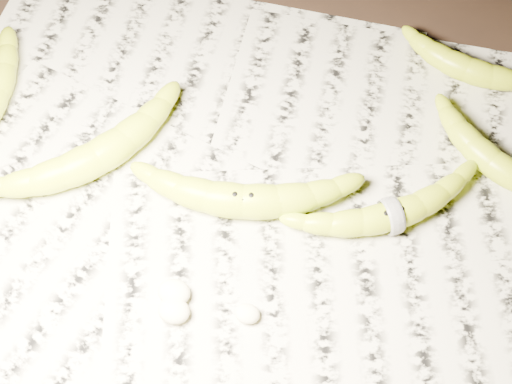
% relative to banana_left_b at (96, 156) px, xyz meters
% --- Properties ---
extents(ground, '(3.00, 3.00, 0.00)m').
position_rel_banana_left_b_xyz_m(ground, '(0.17, -0.02, -0.03)').
color(ground, black).
rests_on(ground, ground).
extents(newspaper_patch, '(0.90, 0.70, 0.01)m').
position_rel_banana_left_b_xyz_m(newspaper_patch, '(0.19, -0.03, -0.03)').
color(newspaper_patch, '#BBB7A0').
rests_on(newspaper_patch, ground).
extents(banana_left_b, '(0.19, 0.21, 0.04)m').
position_rel_banana_left_b_xyz_m(banana_left_b, '(0.00, 0.00, 0.00)').
color(banana_left_b, '#B4CF19').
rests_on(banana_left_b, newspaper_patch).
extents(banana_center, '(0.23, 0.11, 0.04)m').
position_rel_banana_left_b_xyz_m(banana_center, '(0.18, -0.01, -0.00)').
color(banana_center, '#B4CF19').
rests_on(banana_center, newspaper_patch).
extents(banana_taped, '(0.20, 0.15, 0.03)m').
position_rel_banana_left_b_xyz_m(banana_taped, '(0.33, 0.02, -0.00)').
color(banana_taped, '#B4CF19').
rests_on(banana_taped, newspaper_patch).
extents(banana_upper_a, '(0.18, 0.14, 0.03)m').
position_rel_banana_left_b_xyz_m(banana_upper_a, '(0.43, 0.11, -0.00)').
color(banana_upper_a, '#B4CF19').
rests_on(banana_upper_a, newspaper_patch).
extents(banana_upper_b, '(0.17, 0.08, 0.03)m').
position_rel_banana_left_b_xyz_m(banana_upper_b, '(0.39, 0.24, -0.00)').
color(banana_upper_b, '#B4CF19').
rests_on(banana_upper_b, newspaper_patch).
extents(measuring_tape, '(0.03, 0.04, 0.04)m').
position_rel_banana_left_b_xyz_m(measuring_tape, '(0.33, 0.02, -0.00)').
color(measuring_tape, white).
rests_on(measuring_tape, newspaper_patch).
extents(flesh_chunk_a, '(0.03, 0.03, 0.02)m').
position_rel_banana_left_b_xyz_m(flesh_chunk_a, '(0.13, -0.13, -0.01)').
color(flesh_chunk_a, '#FFF2C5').
rests_on(flesh_chunk_a, newspaper_patch).
extents(flesh_chunk_b, '(0.03, 0.03, 0.02)m').
position_rel_banana_left_b_xyz_m(flesh_chunk_b, '(0.14, -0.15, -0.01)').
color(flesh_chunk_b, '#FFF2C5').
rests_on(flesh_chunk_b, newspaper_patch).
extents(flesh_chunk_c, '(0.03, 0.02, 0.02)m').
position_rel_banana_left_b_xyz_m(flesh_chunk_c, '(0.21, -0.13, -0.01)').
color(flesh_chunk_c, '#FFF2C5').
rests_on(flesh_chunk_c, newspaper_patch).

